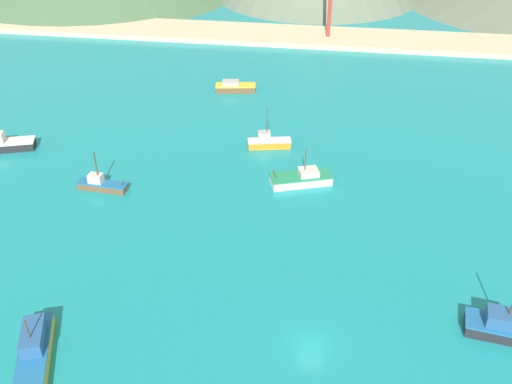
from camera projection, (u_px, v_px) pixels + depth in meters
name	position (u px, v px, depth m)	size (l,w,h in m)	color
ground	(327.00, 190.00, 82.12)	(260.00, 280.00, 0.50)	teal
fishing_boat_0	(235.00, 87.00, 111.63)	(8.19, 4.00, 2.17)	brown
fishing_boat_2	(268.00, 142.00, 91.96)	(7.25, 3.44, 7.08)	orange
fishing_boat_3	(2.00, 144.00, 91.20)	(10.09, 5.85, 3.00)	#232328
fishing_boat_4	(302.00, 178.00, 82.67)	(9.49, 6.04, 5.68)	silver
fishing_boat_5	(34.00, 351.00, 55.06)	(6.30, 10.80, 5.26)	gold
fishing_boat_7	(101.00, 184.00, 81.34)	(7.37, 2.33, 5.97)	brown
fishing_boat_10	(508.00, 328.00, 57.75)	(9.20, 4.30, 6.97)	#232328
beach_strip	(341.00, 38.00, 138.15)	(247.00, 15.31, 1.20)	beige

